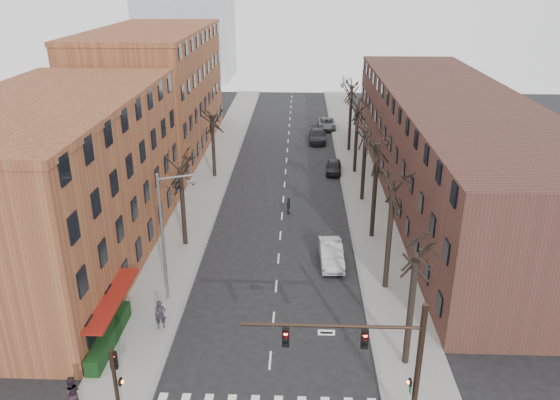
# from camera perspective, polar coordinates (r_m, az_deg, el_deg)

# --- Properties ---
(sidewalk_left) EXTENTS (4.00, 90.00, 0.15)m
(sidewalk_left) POSITION_cam_1_polar(r_m,az_deg,el_deg) (60.34, -7.06, 2.80)
(sidewalk_left) COLOR gray
(sidewalk_left) RESTS_ON ground
(sidewalk_right) EXTENTS (4.00, 90.00, 0.15)m
(sidewalk_right) POSITION_cam_1_polar(r_m,az_deg,el_deg) (59.94, 8.24, 2.60)
(sidewalk_right) COLOR gray
(sidewalk_right) RESTS_ON ground
(building_left_near) EXTENTS (12.00, 26.00, 12.00)m
(building_left_near) POSITION_cam_1_polar(r_m,az_deg,el_deg) (42.54, -22.31, 1.16)
(building_left_near) COLOR brown
(building_left_near) RESTS_ON ground
(building_left_far) EXTENTS (12.00, 28.00, 14.00)m
(building_left_far) POSITION_cam_1_polar(r_m,az_deg,el_deg) (68.66, -12.91, 10.83)
(building_left_far) COLOR brown
(building_left_far) RESTS_ON ground
(building_right) EXTENTS (12.00, 50.00, 10.00)m
(building_right) POSITION_cam_1_polar(r_m,az_deg,el_deg) (55.23, 17.34, 5.44)
(building_right) COLOR #492922
(building_right) RESTS_ON ground
(awning_left) EXTENTS (1.20, 7.00, 0.15)m
(awning_left) POSITION_cam_1_polar(r_m,az_deg,el_deg) (35.53, -16.61, -13.38)
(awning_left) COLOR maroon
(awning_left) RESTS_ON ground
(hedge) EXTENTS (0.80, 6.00, 1.00)m
(hedge) POSITION_cam_1_polar(r_m,az_deg,el_deg) (34.43, -17.41, -13.44)
(hedge) COLOR #123413
(hedge) RESTS_ON sidewalk_left
(tree_right_a) EXTENTS (5.20, 5.20, 10.00)m
(tree_right_a) POSITION_cam_1_polar(r_m,az_deg,el_deg) (32.81, 12.91, -16.33)
(tree_right_a) COLOR black
(tree_right_a) RESTS_ON ground
(tree_right_b) EXTENTS (5.20, 5.20, 10.80)m
(tree_right_b) POSITION_cam_1_polar(r_m,az_deg,el_deg) (39.26, 10.90, -9.03)
(tree_right_b) COLOR black
(tree_right_b) RESTS_ON ground
(tree_right_c) EXTENTS (5.20, 5.20, 11.60)m
(tree_right_c) POSITION_cam_1_polar(r_m,az_deg,el_deg) (46.20, 9.52, -3.84)
(tree_right_c) COLOR black
(tree_right_c) RESTS_ON ground
(tree_right_d) EXTENTS (5.20, 5.20, 10.00)m
(tree_right_d) POSITION_cam_1_polar(r_m,az_deg,el_deg) (53.43, 8.53, -0.03)
(tree_right_d) COLOR black
(tree_right_d) RESTS_ON ground
(tree_right_e) EXTENTS (5.20, 5.20, 10.80)m
(tree_right_e) POSITION_cam_1_polar(r_m,az_deg,el_deg) (60.86, 7.77, 2.86)
(tree_right_e) COLOR black
(tree_right_e) RESTS_ON ground
(tree_right_f) EXTENTS (5.20, 5.20, 11.60)m
(tree_right_f) POSITION_cam_1_polar(r_m,az_deg,el_deg) (68.42, 7.18, 5.12)
(tree_right_f) COLOR black
(tree_right_f) RESTS_ON ground
(tree_left_a) EXTENTS (5.20, 5.20, 9.50)m
(tree_left_a) POSITION_cam_1_polar(r_m,az_deg,el_deg) (44.94, -9.82, -4.65)
(tree_left_a) COLOR black
(tree_left_a) RESTS_ON ground
(tree_left_b) EXTENTS (5.20, 5.20, 9.50)m
(tree_left_b) POSITION_cam_1_polar(r_m,az_deg,el_deg) (59.37, -6.82, 2.40)
(tree_left_b) COLOR black
(tree_left_b) RESTS_ON ground
(signal_mast_arm) EXTENTS (8.14, 0.30, 7.20)m
(signal_mast_arm) POSITION_cam_1_polar(r_m,az_deg,el_deg) (25.89, 10.88, -15.80)
(signal_mast_arm) COLOR black
(signal_mast_arm) RESTS_ON ground
(signal_pole_left) EXTENTS (0.47, 0.44, 4.40)m
(signal_pole_left) POSITION_cam_1_polar(r_m,az_deg,el_deg) (28.08, -16.79, -17.63)
(signal_pole_left) COLOR black
(signal_pole_left) RESTS_ON ground
(streetlight) EXTENTS (2.45, 0.22, 9.03)m
(streetlight) POSITION_cam_1_polar(r_m,az_deg,el_deg) (35.64, -11.94, -3.36)
(streetlight) COLOR slate
(streetlight) RESTS_ON ground
(silver_sedan) EXTENTS (1.85, 4.84, 1.57)m
(silver_sedan) POSITION_cam_1_polar(r_m,az_deg,el_deg) (41.48, 5.37, -5.61)
(silver_sedan) COLOR #A7AAAE
(silver_sedan) RESTS_ON ground
(parked_car_near) EXTENTS (1.92, 4.19, 1.39)m
(parked_car_near) POSITION_cam_1_polar(r_m,az_deg,el_deg) (60.30, 5.64, 3.47)
(parked_car_near) COLOR black
(parked_car_near) RESTS_ON ground
(parked_car_mid) EXTENTS (2.22, 5.38, 1.56)m
(parked_car_mid) POSITION_cam_1_polar(r_m,az_deg,el_deg) (71.70, 3.91, 6.70)
(parked_car_mid) COLOR black
(parked_car_mid) RESTS_ON ground
(parked_car_far) EXTENTS (2.46, 5.20, 1.44)m
(parked_car_far) POSITION_cam_1_polar(r_m,az_deg,el_deg) (78.13, 4.90, 7.96)
(parked_car_far) COLOR #585B5F
(parked_car_far) RESTS_ON ground
(pedestrian_a) EXTENTS (0.78, 0.62, 1.86)m
(pedestrian_a) POSITION_cam_1_polar(r_m,az_deg,el_deg) (34.74, -12.39, -11.63)
(pedestrian_a) COLOR #21222A
(pedestrian_a) RESTS_ON sidewalk_left
(pedestrian_b) EXTENTS (1.15, 1.04, 1.93)m
(pedestrian_b) POSITION_cam_1_polar(r_m,az_deg,el_deg) (30.40, -20.94, -18.36)
(pedestrian_b) COLOR black
(pedestrian_b) RESTS_ON sidewalk_left
(pedestrian_crossing) EXTENTS (0.52, 0.95, 1.54)m
(pedestrian_crossing) POSITION_cam_1_polar(r_m,az_deg,el_deg) (49.63, 0.89, -0.62)
(pedestrian_crossing) COLOR black
(pedestrian_crossing) RESTS_ON ground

